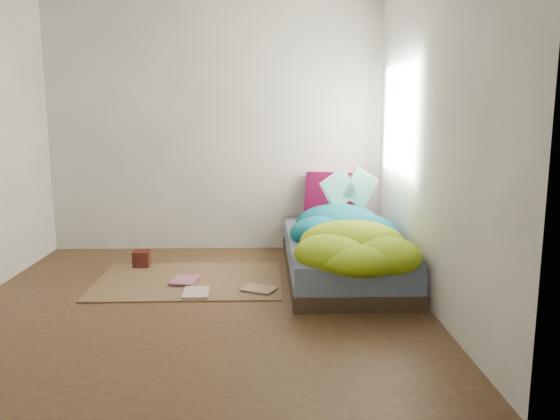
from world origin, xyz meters
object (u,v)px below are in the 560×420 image
object	(u,v)px
pillow_magenta	(330,197)
wooden_box	(142,258)
floor_book_b	(173,280)
open_book	(350,178)
bed	(342,256)
floor_book_a	(183,293)

from	to	relation	value
pillow_magenta	wooden_box	xyz separation A→B (m)	(-1.86, -0.54, -0.50)
floor_book_b	open_book	bearing A→B (deg)	31.12
bed	open_book	size ratio (longest dim) A/B	3.94
pillow_magenta	floor_book_b	size ratio (longest dim) A/B	1.74
wooden_box	floor_book_a	world-z (taller)	wooden_box
bed	floor_book_b	distance (m)	1.53
open_book	floor_book_a	xyz separation A→B (m)	(-1.49, -0.97, -0.81)
bed	floor_book_a	bearing A→B (deg)	-157.71
open_book	pillow_magenta	bearing A→B (deg)	85.63
bed	open_book	world-z (taller)	open_book
open_book	wooden_box	xyz separation A→B (m)	(-2.01, -0.13, -0.75)
bed	wooden_box	world-z (taller)	bed
bed	pillow_magenta	bearing A→B (deg)	91.63
wooden_box	floor_book_b	bearing A→B (deg)	-52.49
floor_book_a	wooden_box	bearing A→B (deg)	119.28
wooden_box	floor_book_b	world-z (taller)	wooden_box
open_book	floor_book_b	distance (m)	1.92
pillow_magenta	floor_book_a	xyz separation A→B (m)	(-1.34, -1.39, -0.57)
bed	wooden_box	size ratio (longest dim) A/B	13.48
pillow_magenta	bed	bearing A→B (deg)	-72.32
pillow_magenta	floor_book_a	world-z (taller)	pillow_magenta
open_book	floor_book_a	bearing A→B (deg)	-170.71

